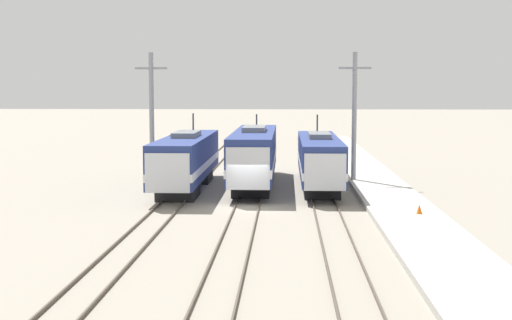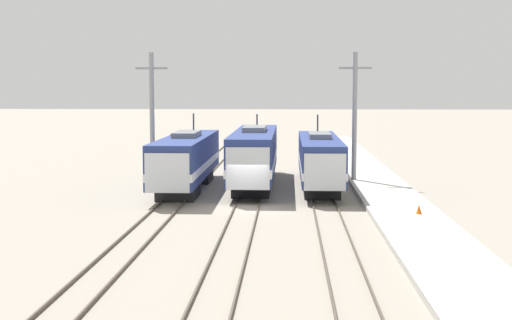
{
  "view_description": "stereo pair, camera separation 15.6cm",
  "coord_description": "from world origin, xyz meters",
  "px_view_note": "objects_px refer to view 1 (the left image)",
  "views": [
    {
      "loc": [
        2.35,
        -42.24,
        7.13
      ],
      "look_at": [
        0.37,
        3.74,
        2.48
      ],
      "focal_mm": 50.0,
      "sensor_mm": 36.0,
      "label": 1
    },
    {
      "loc": [
        2.5,
        -42.23,
        7.13
      ],
      "look_at": [
        0.37,
        3.74,
        2.48
      ],
      "focal_mm": 50.0,
      "sensor_mm": 36.0,
      "label": 2
    }
  ],
  "objects_px": {
    "locomotive_far_left": "(186,160)",
    "locomotive_far_right": "(319,160)",
    "locomotive_center": "(254,156)",
    "traffic_cone": "(419,209)",
    "catenary_tower_right": "(354,116)",
    "catenary_tower_left": "(152,116)"
  },
  "relations": [
    {
      "from": "locomotive_far_left",
      "to": "locomotive_far_right",
      "type": "distance_m",
      "value": 9.45
    },
    {
      "from": "catenary_tower_left",
      "to": "catenary_tower_right",
      "type": "xyz_separation_m",
      "value": [
        15.19,
        0.0,
        0.0
      ]
    },
    {
      "from": "locomotive_center",
      "to": "locomotive_far_right",
      "type": "bearing_deg",
      "value": -10.38
    },
    {
      "from": "locomotive_far_left",
      "to": "locomotive_center",
      "type": "distance_m",
      "value": 5.1
    },
    {
      "from": "catenary_tower_left",
      "to": "catenary_tower_right",
      "type": "distance_m",
      "value": 15.19
    },
    {
      "from": "locomotive_far_right",
      "to": "catenary_tower_left",
      "type": "distance_m",
      "value": 13.17
    },
    {
      "from": "catenary_tower_right",
      "to": "traffic_cone",
      "type": "distance_m",
      "value": 15.43
    },
    {
      "from": "catenary_tower_right",
      "to": "traffic_cone",
      "type": "xyz_separation_m",
      "value": [
        2.22,
        -14.59,
        -4.5
      ]
    },
    {
      "from": "traffic_cone",
      "to": "locomotive_far_left",
      "type": "bearing_deg",
      "value": 143.52
    },
    {
      "from": "locomotive_center",
      "to": "catenary_tower_left",
      "type": "bearing_deg",
      "value": 165.58
    },
    {
      "from": "locomotive_center",
      "to": "locomotive_far_right",
      "type": "xyz_separation_m",
      "value": [
        4.69,
        -0.86,
        -0.19
      ]
    },
    {
      "from": "locomotive_far_right",
      "to": "locomotive_far_left",
      "type": "bearing_deg",
      "value": -173.0
    },
    {
      "from": "catenary_tower_left",
      "to": "catenary_tower_right",
      "type": "relative_size",
      "value": 1.0
    },
    {
      "from": "locomotive_far_left",
      "to": "traffic_cone",
      "type": "height_order",
      "value": "locomotive_far_left"
    },
    {
      "from": "locomotive_center",
      "to": "catenary_tower_right",
      "type": "height_order",
      "value": "catenary_tower_right"
    },
    {
      "from": "locomotive_far_left",
      "to": "locomotive_far_right",
      "type": "height_order",
      "value": "locomotive_far_left"
    },
    {
      "from": "locomotive_center",
      "to": "traffic_cone",
      "type": "relative_size",
      "value": 34.89
    },
    {
      "from": "locomotive_far_left",
      "to": "catenary_tower_right",
      "type": "distance_m",
      "value": 13.06
    },
    {
      "from": "catenary_tower_right",
      "to": "traffic_cone",
      "type": "height_order",
      "value": "catenary_tower_right"
    },
    {
      "from": "locomotive_far_left",
      "to": "catenary_tower_left",
      "type": "relative_size",
      "value": 1.69
    },
    {
      "from": "locomotive_far_right",
      "to": "traffic_cone",
      "type": "relative_size",
      "value": 31.9
    },
    {
      "from": "locomotive_far_right",
      "to": "traffic_cone",
      "type": "distance_m",
      "value": 12.8
    }
  ]
}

